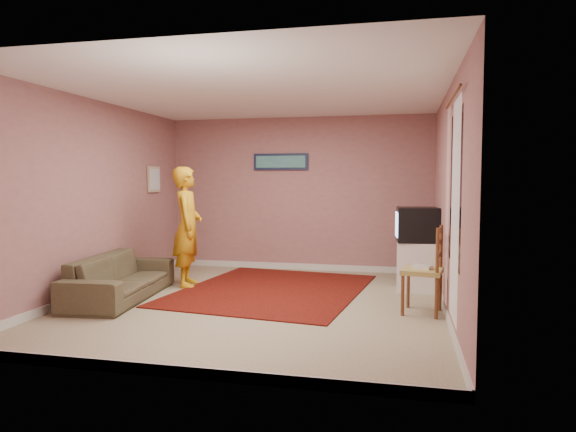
% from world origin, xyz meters
% --- Properties ---
extents(ground, '(5.00, 5.00, 0.00)m').
position_xyz_m(ground, '(0.00, 0.00, 0.00)').
color(ground, tan).
rests_on(ground, ground).
extents(wall_back, '(4.50, 0.02, 2.60)m').
position_xyz_m(wall_back, '(0.00, 2.50, 1.30)').
color(wall_back, '#A16D6A').
rests_on(wall_back, ground).
extents(wall_front, '(4.50, 0.02, 2.60)m').
position_xyz_m(wall_front, '(0.00, -2.50, 1.30)').
color(wall_front, '#A16D6A').
rests_on(wall_front, ground).
extents(wall_left, '(0.02, 5.00, 2.60)m').
position_xyz_m(wall_left, '(-2.25, 0.00, 1.30)').
color(wall_left, '#A16D6A').
rests_on(wall_left, ground).
extents(wall_right, '(0.02, 5.00, 2.60)m').
position_xyz_m(wall_right, '(2.25, 0.00, 1.30)').
color(wall_right, '#A16D6A').
rests_on(wall_right, ground).
extents(ceiling, '(4.50, 5.00, 0.02)m').
position_xyz_m(ceiling, '(0.00, 0.00, 2.60)').
color(ceiling, white).
rests_on(ceiling, wall_back).
extents(baseboard_back, '(4.50, 0.02, 0.10)m').
position_xyz_m(baseboard_back, '(0.00, 2.49, 0.05)').
color(baseboard_back, silver).
rests_on(baseboard_back, ground).
extents(baseboard_front, '(4.50, 0.02, 0.10)m').
position_xyz_m(baseboard_front, '(0.00, -2.49, 0.05)').
color(baseboard_front, silver).
rests_on(baseboard_front, ground).
extents(baseboard_left, '(0.02, 5.00, 0.10)m').
position_xyz_m(baseboard_left, '(-2.24, 0.00, 0.05)').
color(baseboard_left, silver).
rests_on(baseboard_left, ground).
extents(baseboard_right, '(0.02, 5.00, 0.10)m').
position_xyz_m(baseboard_right, '(2.24, 0.00, 0.05)').
color(baseboard_right, silver).
rests_on(baseboard_right, ground).
extents(window, '(0.01, 1.10, 1.50)m').
position_xyz_m(window, '(2.24, -0.90, 1.45)').
color(window, black).
rests_on(window, wall_right).
extents(curtain_sheer, '(0.01, 0.75, 2.10)m').
position_xyz_m(curtain_sheer, '(2.23, -1.05, 1.25)').
color(curtain_sheer, white).
rests_on(curtain_sheer, wall_right).
extents(curtain_floral, '(0.01, 0.35, 2.10)m').
position_xyz_m(curtain_floral, '(2.21, -0.35, 1.25)').
color(curtain_floral, beige).
rests_on(curtain_floral, wall_right).
extents(curtain_rod, '(0.02, 1.40, 0.02)m').
position_xyz_m(curtain_rod, '(2.20, -0.90, 2.32)').
color(curtain_rod, brown).
rests_on(curtain_rod, wall_right).
extents(picture_back, '(0.95, 0.04, 0.28)m').
position_xyz_m(picture_back, '(-0.30, 2.47, 1.85)').
color(picture_back, '#151D3A').
rests_on(picture_back, wall_back).
extents(picture_left, '(0.04, 0.38, 0.42)m').
position_xyz_m(picture_left, '(-2.22, 1.60, 1.55)').
color(picture_left, tan).
rests_on(picture_left, wall_left).
extents(area_rug, '(2.71, 3.23, 0.02)m').
position_xyz_m(area_rug, '(-0.01, 0.76, 0.01)').
color(area_rug, black).
rests_on(area_rug, ground).
extents(tv_cabinet, '(0.54, 0.49, 0.68)m').
position_xyz_m(tv_cabinet, '(1.95, 1.18, 0.34)').
color(tv_cabinet, white).
rests_on(tv_cabinet, ground).
extents(crt_tv, '(0.59, 0.53, 0.48)m').
position_xyz_m(crt_tv, '(1.94, 1.17, 0.92)').
color(crt_tv, black).
rests_on(crt_tv, tv_cabinet).
extents(chair_a, '(0.46, 0.44, 0.47)m').
position_xyz_m(chair_a, '(1.97, 2.20, 0.52)').
color(chair_a, tan).
rests_on(chair_a, ground).
extents(dvd_player, '(0.40, 0.30, 0.06)m').
position_xyz_m(dvd_player, '(1.97, 2.20, 0.47)').
color(dvd_player, '#AEAEB3').
rests_on(dvd_player, chair_a).
extents(blue_throw, '(0.40, 0.05, 0.42)m').
position_xyz_m(blue_throw, '(1.97, 2.20, 0.69)').
color(blue_throw, '#96AEF5').
rests_on(blue_throw, chair_a).
extents(chair_b, '(0.51, 0.52, 0.55)m').
position_xyz_m(chair_b, '(1.98, -0.06, 0.62)').
color(chair_b, tan).
rests_on(chair_b, ground).
extents(game_console, '(0.24, 0.21, 0.04)m').
position_xyz_m(game_console, '(1.98, -0.06, 0.54)').
color(game_console, white).
rests_on(game_console, chair_b).
extents(sofa, '(0.96, 2.01, 0.57)m').
position_xyz_m(sofa, '(-1.80, -0.17, 0.28)').
color(sofa, '#4D452F').
rests_on(sofa, ground).
extents(person, '(0.58, 0.72, 1.73)m').
position_xyz_m(person, '(-1.29, 0.79, 0.86)').
color(person, orange).
rests_on(person, ground).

